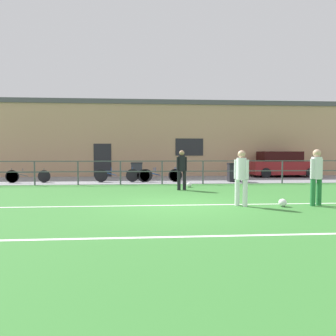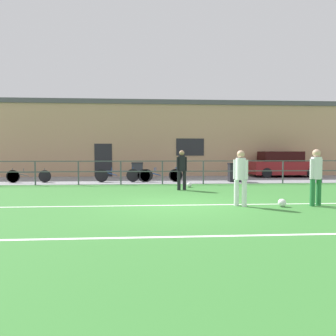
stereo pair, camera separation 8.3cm
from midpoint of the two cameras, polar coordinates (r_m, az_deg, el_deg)
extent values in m
cube|color=#387A33|center=(9.22, 1.14, -6.90)|extent=(60.00, 44.00, 0.04)
cube|color=white|center=(9.19, 1.16, -6.80)|extent=(36.00, 0.11, 0.00)
cube|color=white|center=(5.87, 4.19, -12.37)|extent=(36.00, 0.11, 0.00)
cube|color=gray|center=(17.64, -1.30, -2.14)|extent=(48.00, 5.00, 0.02)
cylinder|color=#474C51|center=(15.96, -22.93, -0.86)|extent=(0.07, 0.07, 1.15)
cylinder|color=#474C51|center=(15.42, -15.88, -0.86)|extent=(0.07, 0.07, 1.15)
cylinder|color=#474C51|center=(15.13, -8.45, -0.85)|extent=(0.07, 0.07, 1.15)
cylinder|color=#474C51|center=(15.11, -0.87, -0.83)|extent=(0.07, 0.07, 1.15)
cylinder|color=#474C51|center=(15.34, 6.61, -0.79)|extent=(0.07, 0.07, 1.15)
cylinder|color=#474C51|center=(15.83, 13.74, -0.74)|extent=(0.07, 0.07, 1.15)
cylinder|color=#474C51|center=(16.55, 20.36, -0.68)|extent=(0.07, 0.07, 1.15)
cylinder|color=#474C51|center=(17.47, 26.35, -0.63)|extent=(0.07, 0.07, 1.15)
cube|color=#474C51|center=(15.08, -0.87, 1.27)|extent=(36.00, 0.04, 0.04)
cube|color=#474C51|center=(15.10, -0.87, -0.61)|extent=(36.00, 0.04, 0.04)
cube|color=tan|center=(21.28, -1.77, 4.92)|extent=(28.00, 2.40, 4.63)
cube|color=#232328|center=(20.23, -11.61, 1.39)|extent=(1.10, 0.04, 2.10)
cube|color=#232328|center=(20.24, 4.17, 3.83)|extent=(1.80, 0.04, 1.10)
cube|color=#4C4C51|center=(21.51, -1.78, 11.48)|extent=(28.00, 2.56, 0.30)
cylinder|color=black|center=(12.79, 2.19, -2.34)|extent=(0.14, 0.14, 0.77)
cylinder|color=black|center=(12.88, 3.20, -2.31)|extent=(0.14, 0.14, 0.77)
cylinder|color=black|center=(12.79, 2.70, 0.83)|extent=(0.29, 0.29, 0.64)
sphere|color=#A37556|center=(12.78, 2.71, 2.75)|extent=(0.22, 0.22, 0.22)
cylinder|color=black|center=(12.73, 1.97, 0.74)|extent=(0.10, 0.10, 0.57)
cylinder|color=black|center=(12.85, 3.43, 0.76)|extent=(0.10, 0.10, 0.57)
cylinder|color=white|center=(9.21, 14.00, -4.49)|extent=(0.14, 0.14, 0.76)
cylinder|color=white|center=(9.29, 12.62, -4.40)|extent=(0.14, 0.14, 0.76)
cylinder|color=white|center=(9.19, 13.36, -0.15)|extent=(0.28, 0.28, 0.63)
sphere|color=tan|center=(9.18, 13.39, 2.48)|extent=(0.21, 0.21, 0.21)
cylinder|color=white|center=(9.13, 14.35, -0.29)|extent=(0.10, 0.10, 0.56)
cylinder|color=white|center=(9.25, 12.37, -0.22)|extent=(0.10, 0.10, 0.56)
cylinder|color=#237038|center=(9.92, 25.07, -4.10)|extent=(0.14, 0.14, 0.78)
cylinder|color=#237038|center=(10.10, 25.99, -4.00)|extent=(0.14, 0.14, 0.78)
cylinder|color=white|center=(9.96, 25.62, 0.00)|extent=(0.29, 0.29, 0.64)
sphere|color=tan|center=(9.95, 25.67, 2.47)|extent=(0.22, 0.22, 0.22)
cylinder|color=white|center=(9.83, 24.95, -0.13)|extent=(0.10, 0.10, 0.57)
cylinder|color=white|center=(10.09, 26.27, -0.08)|extent=(0.10, 0.10, 0.57)
sphere|color=white|center=(9.51, 20.31, -5.97)|extent=(0.23, 0.23, 0.23)
sphere|color=white|center=(13.89, 4.05, -3.08)|extent=(0.22, 0.22, 0.22)
cube|color=maroon|center=(20.90, 20.41, 0.05)|extent=(4.10, 1.73, 0.81)
cube|color=black|center=(20.80, 19.92, 2.00)|extent=(2.46, 1.45, 0.61)
cylinder|color=black|center=(19.61, 17.68, -0.86)|extent=(0.60, 0.18, 0.60)
cylinder|color=black|center=(20.80, 24.84, -0.79)|extent=(0.60, 0.18, 0.60)
cylinder|color=black|center=(21.16, 16.02, -0.58)|extent=(0.60, 0.18, 0.60)
cylinder|color=black|center=(22.26, 22.79, -0.53)|extent=(0.60, 0.18, 0.60)
cylinder|color=black|center=(16.30, -4.30, -1.37)|extent=(0.65, 0.04, 0.65)
cylinder|color=black|center=(16.38, 1.67, -1.34)|extent=(0.65, 0.04, 0.65)
cube|color=#234C99|center=(16.30, -1.31, -0.61)|extent=(1.33, 0.04, 0.04)
cube|color=#234C99|center=(16.29, -2.80, -0.99)|extent=(0.83, 0.03, 0.24)
cylinder|color=#234C99|center=(16.28, -2.35, -0.26)|extent=(0.03, 0.03, 0.20)
cylinder|color=#234C99|center=(16.36, 1.67, -0.35)|extent=(0.03, 0.03, 0.28)
cylinder|color=black|center=(17.62, -26.23, -1.39)|extent=(0.62, 0.04, 0.62)
cylinder|color=black|center=(17.09, -21.42, -1.41)|extent=(0.62, 0.04, 0.62)
cube|color=#4C5156|center=(17.33, -23.88, -0.73)|extent=(1.21, 0.04, 0.04)
cube|color=#4C5156|center=(17.47, -25.06, -1.06)|extent=(0.76, 0.03, 0.23)
cylinder|color=#4C5156|center=(17.41, -24.72, -0.40)|extent=(0.03, 0.03, 0.20)
cylinder|color=#4C5156|center=(17.07, -21.44, -0.50)|extent=(0.03, 0.03, 0.28)
cylinder|color=black|center=(16.46, -11.88, -1.35)|extent=(0.67, 0.04, 0.67)
cylinder|color=black|center=(16.31, -6.28, -1.34)|extent=(0.67, 0.04, 0.67)
cube|color=#234C99|center=(16.35, -9.10, -0.58)|extent=(1.25, 0.04, 0.04)
cube|color=#234C99|center=(16.40, -10.50, -0.96)|extent=(0.78, 0.03, 0.24)
cylinder|color=#234C99|center=(16.37, -10.08, -0.23)|extent=(0.03, 0.03, 0.20)
cylinder|color=#234C99|center=(16.29, -6.28, -0.32)|extent=(0.03, 0.03, 0.28)
cylinder|color=black|center=(17.63, -26.35, -1.37)|extent=(0.64, 0.04, 0.64)
cylinder|color=#4C5156|center=(17.62, -26.37, -0.47)|extent=(0.03, 0.03, 0.28)
cylinder|color=black|center=(16.30, -3.78, -1.36)|extent=(0.66, 0.04, 0.66)
cylinder|color=black|center=(16.37, 1.46, -1.33)|extent=(0.66, 0.04, 0.66)
cube|color=#234C99|center=(16.30, -1.16, -0.60)|extent=(1.17, 0.04, 0.04)
cube|color=#234C99|center=(16.30, -2.47, -0.98)|extent=(0.73, 0.03, 0.24)
cylinder|color=#234C99|center=(16.29, -2.07, -0.25)|extent=(0.03, 0.03, 0.20)
cylinder|color=#234C99|center=(16.35, 1.46, -0.34)|extent=(0.03, 0.03, 0.28)
cube|color=black|center=(16.74, 12.15, -0.89)|extent=(0.59, 0.50, 0.90)
cube|color=black|center=(16.72, 12.17, 0.78)|extent=(0.63, 0.53, 0.08)
cube|color=#33383D|center=(18.22, -5.48, -0.59)|extent=(0.63, 0.53, 0.87)
cube|color=#282C30|center=(18.20, -5.49, 0.90)|extent=(0.67, 0.57, 0.08)
camera|label=1|loc=(0.04, -89.82, 0.01)|focal=33.41mm
camera|label=2|loc=(0.04, 90.18, -0.01)|focal=33.41mm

